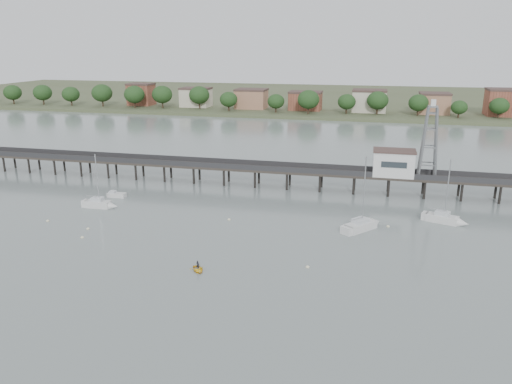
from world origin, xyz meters
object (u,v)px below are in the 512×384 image
yellow_dinghy (198,271)px  sailboat_c (365,225)px  pier (273,170)px  sailboat_f (448,220)px  lattice_tower (429,143)px  sailboat_b (102,204)px  white_tender (116,195)px

yellow_dinghy → sailboat_c: bearing=10.7°
sailboat_c → yellow_dinghy: bearing=174.5°
pier → sailboat_c: (20.27, -21.60, -3.15)m
sailboat_f → pier: bearing=175.2°
lattice_tower → yellow_dinghy: bearing=-127.2°
lattice_tower → sailboat_b: lattice_tower is taller
yellow_dinghy → white_tender: bearing=99.7°
lattice_tower → white_tender: (-60.76, -14.90, -10.66)m
pier → sailboat_f: 37.73m
pier → sailboat_b: sailboat_b is taller
pier → lattice_tower: lattice_tower is taller
white_tender → yellow_dinghy: bearing=-47.2°
sailboat_b → sailboat_f: bearing=4.5°
sailboat_f → yellow_dinghy: size_ratio=4.45×
sailboat_c → yellow_dinghy: size_ratio=4.97×
sailboat_c → sailboat_f: sailboat_c is taller
white_tender → sailboat_c: bearing=-9.0°
lattice_tower → sailboat_c: 26.50m
sailboat_f → yellow_dinghy: sailboat_f is taller
pier → white_tender: (-29.26, -14.90, -3.35)m
lattice_tower → yellow_dinghy: (-33.06, -43.50, -11.10)m
sailboat_c → white_tender: (-49.53, 6.70, -0.20)m
sailboat_f → sailboat_c: bearing=-137.1°
lattice_tower → white_tender: 63.46m
sailboat_f → white_tender: (-63.39, 0.86, -0.21)m
sailboat_c → sailboat_b: bearing=129.7°
pier → sailboat_f: (34.14, -15.76, -3.14)m
pier → sailboat_b: (-28.44, -21.82, -3.14)m
sailboat_c → yellow_dinghy: 30.93m
sailboat_f → white_tender: bearing=-160.8°
lattice_tower → sailboat_b: 64.63m
sailboat_f → white_tender: size_ratio=3.18×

